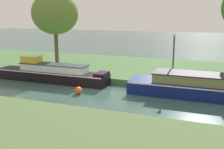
% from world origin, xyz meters
% --- Properties ---
extents(ground_plane, '(120.00, 120.00, 0.00)m').
position_xyz_m(ground_plane, '(0.00, 0.00, 0.00)').
color(ground_plane, '#35554D').
extents(riverbank_far, '(72.00, 10.00, 0.40)m').
position_xyz_m(riverbank_far, '(0.00, 7.00, 0.20)').
color(riverbank_far, '#49733E').
rests_on(riverbank_far, ground_plane).
extents(black_barge, '(8.80, 1.53, 1.84)m').
position_xyz_m(black_barge, '(-4.13, 1.20, 0.61)').
color(black_barge, black).
rests_on(black_barge, ground_plane).
extents(navy_narrowboat, '(6.79, 2.33, 1.39)m').
position_xyz_m(navy_narrowboat, '(5.48, 1.20, 0.59)').
color(navy_narrowboat, navy).
rests_on(navy_narrowboat, ground_plane).
extents(willow_tree_left, '(4.39, 3.35, 6.34)m').
position_xyz_m(willow_tree_left, '(-6.57, 5.81, 4.87)').
color(willow_tree_left, brown).
rests_on(willow_tree_left, riverbank_far).
extents(lamp_post, '(0.24, 0.24, 3.23)m').
position_xyz_m(lamp_post, '(4.37, 3.00, 2.41)').
color(lamp_post, '#333338').
rests_on(lamp_post, riverbank_far).
extents(mooring_post_near, '(0.13, 0.13, 0.80)m').
position_xyz_m(mooring_post_near, '(-7.07, 2.41, 0.80)').
color(mooring_post_near, '#473A1F').
rests_on(mooring_post_near, riverbank_far).
extents(channel_buoy, '(0.47, 0.47, 0.47)m').
position_xyz_m(channel_buoy, '(-0.77, -0.99, 0.24)').
color(channel_buoy, '#E55919').
rests_on(channel_buoy, ground_plane).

